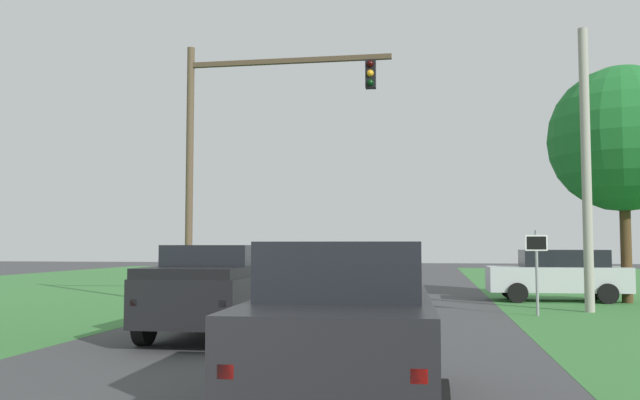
{
  "coord_description": "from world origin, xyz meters",
  "views": [
    {
      "loc": [
        2.65,
        -4.05,
        1.96
      ],
      "look_at": [
        -0.43,
        14.4,
        3.21
      ],
      "focal_mm": 37.9,
      "sensor_mm": 36.0,
      "label": 1
    }
  ],
  "objects": [
    {
      "name": "crossing_suv_far",
      "position": [
        6.96,
        20.65,
        0.94
      ],
      "size": [
        4.73,
        2.13,
        1.79
      ],
      "color": "silver",
      "rests_on": "ground_plane"
    },
    {
      "name": "oak_tree_right",
      "position": [
        9.14,
        20.35,
        5.59
      ],
      "size": [
        5.01,
        5.01,
        8.12
      ],
      "color": "#4C351E",
      "rests_on": "ground_plane"
    },
    {
      "name": "red_suv_near",
      "position": [
        1.64,
        3.9,
        1.04
      ],
      "size": [
        2.31,
        4.95,
        1.99
      ],
      "color": "black",
      "rests_on": "ground_plane"
    },
    {
      "name": "utility_pole_right",
      "position": [
        7.15,
        16.78,
        4.22
      ],
      "size": [
        0.28,
        0.28,
        8.43
      ],
      "primitive_type": "cylinder",
      "color": "#9E998E",
      "rests_on": "ground_plane"
    },
    {
      "name": "traffic_light",
      "position": [
        -3.61,
        16.96,
        5.51
      ],
      "size": [
        6.76,
        0.4,
        8.5
      ],
      "color": "brown",
      "rests_on": "ground_plane"
    },
    {
      "name": "ground_plane",
      "position": [
        0.0,
        9.78,
        0.0
      ],
      "size": [
        120.0,
        120.0,
        0.0
      ],
      "primitive_type": "plane",
      "color": "#424244"
    },
    {
      "name": "pickup_truck_lead",
      "position": [
        -1.93,
        9.95,
        1.0
      ],
      "size": [
        2.35,
        5.02,
        1.96
      ],
      "color": "black",
      "rests_on": "ground_plane"
    },
    {
      "name": "keep_moving_sign",
      "position": [
        5.49,
        15.45,
        1.52
      ],
      "size": [
        0.6,
        0.09,
        2.36
      ],
      "color": "gray",
      "rests_on": "ground_plane"
    }
  ]
}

